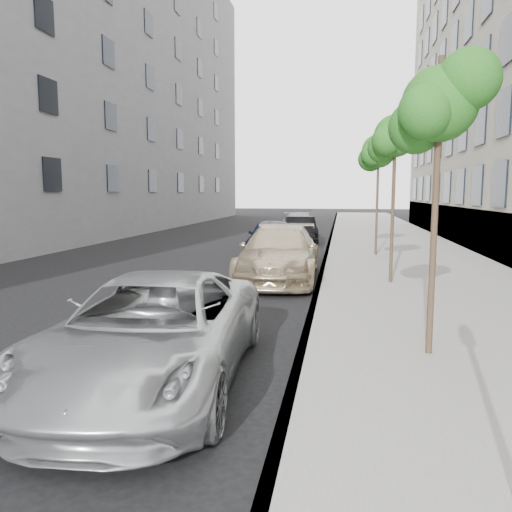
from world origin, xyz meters
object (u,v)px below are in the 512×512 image
(suv, at_px, (279,253))
(tree_mid, at_px, (396,136))
(tree_near, at_px, (442,105))
(minivan, at_px, (154,331))
(sedan_rear, at_px, (299,224))
(sedan_blue, at_px, (271,237))
(sedan_black, at_px, (300,230))
(tree_far, at_px, (379,151))

(suv, bearing_deg, tree_mid, -12.12)
(tree_near, bearing_deg, tree_mid, 90.00)
(tree_near, relative_size, suv, 0.81)
(minivan, xyz_separation_m, sedan_rear, (-0.13, 25.30, -0.04))
(tree_mid, bearing_deg, sedan_rear, 103.59)
(tree_mid, xyz_separation_m, sedan_blue, (-4.46, 6.89, -3.47))
(sedan_blue, height_order, sedan_black, sedan_blue)
(sedan_blue, bearing_deg, sedan_rear, 87.91)
(sedan_blue, bearing_deg, tree_near, -71.97)
(tree_near, xyz_separation_m, sedan_blue, (-4.46, 13.39, -3.23))
(sedan_blue, relative_size, sedan_rear, 0.93)
(tree_near, height_order, suv, tree_near)
(sedan_black, relative_size, sedan_rear, 0.88)
(suv, height_order, sedan_blue, suv)
(sedan_black, bearing_deg, tree_near, -87.98)
(tree_near, bearing_deg, sedan_black, 101.07)
(suv, bearing_deg, sedan_black, 89.92)
(tree_far, xyz_separation_m, minivan, (-4.03, -14.62, -3.61))
(tree_far, height_order, suv, tree_far)
(minivan, bearing_deg, sedan_rear, 86.97)
(tree_far, distance_m, suv, 7.62)
(tree_mid, distance_m, minivan, 9.71)
(tree_mid, bearing_deg, sedan_black, 106.81)
(tree_near, distance_m, suv, 8.48)
(tree_far, bearing_deg, minivan, -105.40)
(tree_far, xyz_separation_m, sedan_black, (-3.61, 5.44, -3.66))
(suv, relative_size, sedan_blue, 1.25)
(minivan, distance_m, sedan_black, 20.07)
(sedan_blue, height_order, sedan_rear, sedan_blue)
(suv, bearing_deg, sedan_rear, 91.35)
(sedan_rear, bearing_deg, suv, -94.66)
(tree_mid, height_order, minivan, tree_mid)
(tree_near, height_order, tree_far, tree_far)
(tree_mid, relative_size, sedan_rear, 0.99)
(tree_far, relative_size, minivan, 0.93)
(tree_far, height_order, sedan_rear, tree_far)
(suv, bearing_deg, minivan, -96.08)
(tree_near, bearing_deg, tree_far, 90.00)
(tree_far, distance_m, sedan_black, 7.48)
(sedan_blue, bearing_deg, minivan, -88.74)
(tree_near, relative_size, minivan, 0.85)
(tree_near, height_order, sedan_blue, tree_near)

